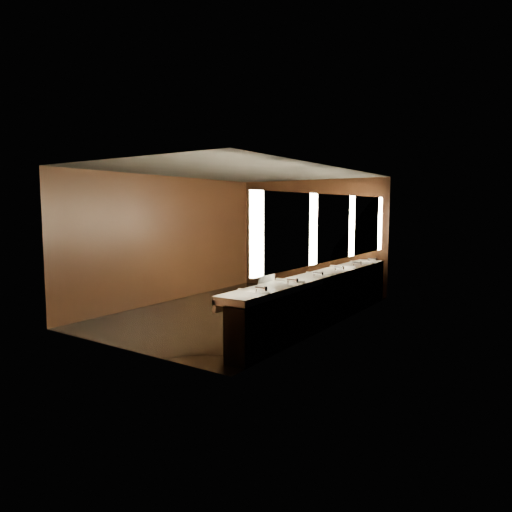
% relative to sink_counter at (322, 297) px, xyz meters
% --- Properties ---
extents(floor, '(6.00, 6.00, 0.00)m').
position_rel_sink_counter_xyz_m(floor, '(-1.79, -0.00, -0.50)').
color(floor, black).
rests_on(floor, ground).
extents(ceiling, '(4.00, 6.00, 0.02)m').
position_rel_sink_counter_xyz_m(ceiling, '(-1.79, -0.00, 2.30)').
color(ceiling, '#2D2D2B').
rests_on(ceiling, wall_back).
extents(wall_back, '(4.00, 0.02, 2.80)m').
position_rel_sink_counter_xyz_m(wall_back, '(-1.79, 3.00, 0.90)').
color(wall_back, black).
rests_on(wall_back, floor).
extents(wall_front, '(4.00, 0.02, 2.80)m').
position_rel_sink_counter_xyz_m(wall_front, '(-1.79, -3.00, 0.90)').
color(wall_front, black).
rests_on(wall_front, floor).
extents(wall_left, '(0.02, 6.00, 2.80)m').
position_rel_sink_counter_xyz_m(wall_left, '(-3.79, -0.00, 0.90)').
color(wall_left, black).
rests_on(wall_left, floor).
extents(wall_right, '(0.02, 6.00, 2.80)m').
position_rel_sink_counter_xyz_m(wall_right, '(0.21, -0.00, 0.90)').
color(wall_right, black).
rests_on(wall_right, floor).
extents(sink_counter, '(0.55, 5.40, 1.01)m').
position_rel_sink_counter_xyz_m(sink_counter, '(0.00, 0.00, 0.00)').
color(sink_counter, black).
rests_on(sink_counter, floor).
extents(mirror_band, '(0.06, 5.03, 1.15)m').
position_rel_sink_counter_xyz_m(mirror_band, '(0.19, -0.00, 1.25)').
color(mirror_band, '#FFEEC1').
rests_on(mirror_band, wall_right).
extents(person, '(0.47, 0.67, 1.75)m').
position_rel_sink_counter_xyz_m(person, '(-0.57, -0.98, 0.38)').
color(person, '#86A7C9').
rests_on(person, floor).
extents(trash_bin, '(0.43, 0.43, 0.53)m').
position_rel_sink_counter_xyz_m(trash_bin, '(-0.22, -2.17, -0.23)').
color(trash_bin, black).
rests_on(trash_bin, floor).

